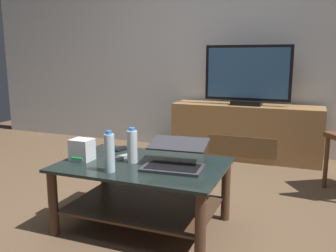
{
  "coord_description": "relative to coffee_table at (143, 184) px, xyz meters",
  "views": [
    {
      "loc": [
        1.0,
        -1.99,
        1.1
      ],
      "look_at": [
        0.02,
        0.51,
        0.58
      ],
      "focal_mm": 38.74,
      "sensor_mm": 36.0,
      "label": 1
    }
  ],
  "objects": [
    {
      "name": "ground_plane",
      "position": [
        -0.04,
        -0.01,
        -0.29
      ],
      "size": [
        7.68,
        7.68,
        0.0
      ],
      "primitive_type": "plane",
      "color": "brown"
    },
    {
      "name": "back_wall",
      "position": [
        -0.04,
        2.22,
        1.11
      ],
      "size": [
        6.4,
        0.12,
        2.8
      ],
      "primitive_type": "cube",
      "color": "silver",
      "rests_on": "ground"
    },
    {
      "name": "coffee_table",
      "position": [
        0.0,
        0.0,
        0.0
      ],
      "size": [
        1.04,
        0.7,
        0.43
      ],
      "color": "black",
      "rests_on": "ground"
    },
    {
      "name": "media_cabinet",
      "position": [
        0.33,
        1.9,
        -0.0
      ],
      "size": [
        1.58,
        0.41,
        0.59
      ],
      "color": "olive",
      "rests_on": "ground"
    },
    {
      "name": "television",
      "position": [
        0.33,
        1.88,
        0.6
      ],
      "size": [
        0.9,
        0.2,
        0.63
      ],
      "color": "black",
      "rests_on": "media_cabinet"
    },
    {
      "name": "laptop",
      "position": [
        0.22,
        0.0,
        0.19
      ],
      "size": [
        0.39,
        0.38,
        0.15
      ],
      "color": "#333338",
      "rests_on": "coffee_table"
    },
    {
      "name": "router_box",
      "position": [
        -0.4,
        -0.08,
        0.21
      ],
      "size": [
        0.14,
        0.12,
        0.14
      ],
      "color": "silver",
      "rests_on": "coffee_table"
    },
    {
      "name": "water_bottle_near",
      "position": [
        -0.07,
        -0.0,
        0.24
      ],
      "size": [
        0.07,
        0.07,
        0.23
      ],
      "color": "silver",
      "rests_on": "coffee_table"
    },
    {
      "name": "water_bottle_far",
      "position": [
        -0.11,
        -0.22,
        0.25
      ],
      "size": [
        0.06,
        0.06,
        0.25
      ],
      "color": "silver",
      "rests_on": "coffee_table"
    },
    {
      "name": "cell_phone",
      "position": [
        -0.3,
        0.26,
        0.14
      ],
      "size": [
        0.1,
        0.15,
        0.01
      ],
      "primitive_type": "cube",
      "rotation": [
        0.0,
        0.0,
        -0.24
      ],
      "color": "black",
      "rests_on": "coffee_table"
    },
    {
      "name": "tv_remote",
      "position": [
        -0.17,
        0.05,
        0.15
      ],
      "size": [
        0.1,
        0.16,
        0.02
      ],
      "primitive_type": "cube",
      "rotation": [
        0.0,
        0.0,
        -0.38
      ],
      "color": "#99999E",
      "rests_on": "coffee_table"
    }
  ]
}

